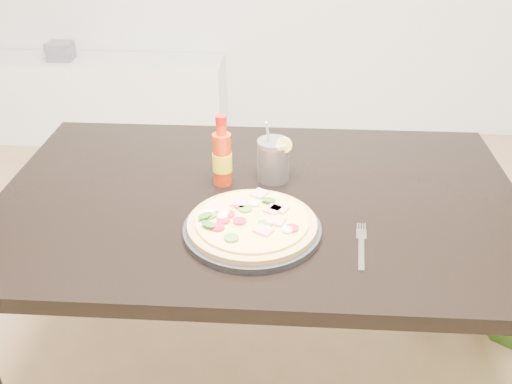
# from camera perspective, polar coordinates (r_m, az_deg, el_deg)

# --- Properties ---
(dining_table) EXTENTS (1.40, 0.90, 0.75)m
(dining_table) POSITION_cam_1_polar(r_m,az_deg,el_deg) (1.57, 0.27, -2.93)
(dining_table) COLOR black
(dining_table) RESTS_ON ground
(plate) EXTENTS (0.33, 0.33, 0.02)m
(plate) POSITION_cam_1_polar(r_m,az_deg,el_deg) (1.38, -0.39, -3.76)
(plate) COLOR black
(plate) RESTS_ON dining_table
(pizza) EXTENTS (0.31, 0.31, 0.03)m
(pizza) POSITION_cam_1_polar(r_m,az_deg,el_deg) (1.37, -0.46, -3.05)
(pizza) COLOR tan
(pizza) RESTS_ON plate
(hot_sauce_bottle) EXTENTS (0.06, 0.06, 0.20)m
(hot_sauce_bottle) POSITION_cam_1_polar(r_m,az_deg,el_deg) (1.55, -3.40, 3.46)
(hot_sauce_bottle) COLOR red
(hot_sauce_bottle) RESTS_ON dining_table
(cola_cup) EXTENTS (0.10, 0.09, 0.18)m
(cola_cup) POSITION_cam_1_polar(r_m,az_deg,el_deg) (1.58, 1.74, 3.14)
(cola_cup) COLOR black
(cola_cup) RESTS_ON dining_table
(fork) EXTENTS (0.04, 0.19, 0.00)m
(fork) POSITION_cam_1_polar(r_m,az_deg,el_deg) (1.36, 10.49, -5.17)
(fork) COLOR silver
(fork) RESTS_ON dining_table
(media_console) EXTENTS (1.40, 0.34, 0.50)m
(media_console) POSITION_cam_1_polar(r_m,az_deg,el_deg) (3.67, -14.42, 8.96)
(media_console) COLOR white
(media_console) RESTS_ON ground
(cd_stack) EXTENTS (0.14, 0.12, 0.10)m
(cd_stack) POSITION_cam_1_polar(r_m,az_deg,el_deg) (3.64, -18.98, 13.18)
(cd_stack) COLOR slate
(cd_stack) RESTS_ON media_console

